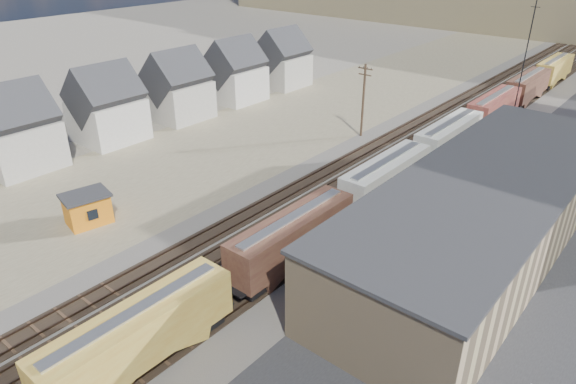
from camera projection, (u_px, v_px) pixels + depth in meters
The scene contains 10 objects.
ground at pixel (148, 318), 37.83m from camera, with size 300.00×300.00×0.00m, color #6B6356.
ballast_bed at pixel (443, 134), 71.97m from camera, with size 18.00×200.00×0.06m, color #4C4742.
dirt_yard at pixel (288, 122), 76.59m from camera, with size 24.00×180.00×0.03m, color #6C604A.
rail_tracks at pixel (439, 133), 72.25m from camera, with size 11.40×200.00×0.24m.
freight_train at pixel (420, 155), 58.23m from camera, with size 3.00×119.74×4.46m.
warehouse at pixel (485, 211), 44.67m from camera, with size 12.40×40.40×7.25m.
utility_pole_north at pixel (363, 99), 68.98m from camera, with size 2.20×0.32×10.00m.
radio_mast at pixel (524, 63), 71.24m from camera, with size 1.20×0.16×18.00m.
townhouse_row at pixel (144, 99), 72.40m from camera, with size 8.15×68.16×10.47m.
maintenance_shed at pixel (87, 208), 49.43m from camera, with size 4.14×4.89×3.15m.
Camera 1 is at (26.85, -15.99, 25.44)m, focal length 32.00 mm.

